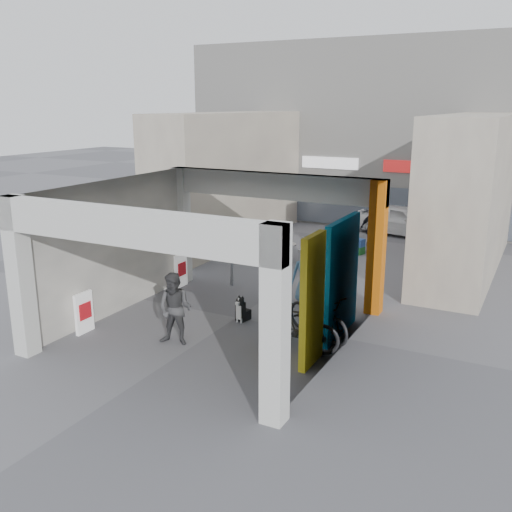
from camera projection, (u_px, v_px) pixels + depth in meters
The scene contains 21 objects.
ground at pixel (237, 318), 14.63m from camera, with size 90.00×90.00×0.00m, color #5F5E64.
arcade_canopy at pixel (239, 239), 13.09m from camera, with size 6.40×6.45×6.40m.
far_building at pixel (388, 134), 25.59m from camera, with size 18.00×4.08×8.00m.
plaza_bldg_left at pixel (230, 178), 22.42m from camera, with size 2.00×9.00×5.00m, color #BEB49D.
plaza_bldg_right at pixel (471, 194), 18.40m from camera, with size 2.00×9.00×5.00m, color #BEB49D.
bollard_left at pixel (232, 271), 17.16m from camera, with size 0.09×0.09×0.85m, color gray.
bollard_center at pixel (276, 276), 16.71m from camera, with size 0.09×0.09×0.85m, color gray.
bollard_right at pixel (331, 282), 15.96m from camera, with size 0.09×0.09×0.97m, color gray.
advert_board_near at pixel (84, 312), 13.56m from camera, with size 0.10×0.55×1.00m.
advert_board_far at pixel (181, 270), 17.00m from camera, with size 0.10×0.55×1.00m.
cafe_set at pixel (287, 253), 19.76m from camera, with size 1.41×1.13×0.85m.
produce_stand at pixel (262, 246), 20.59m from camera, with size 1.32×0.71×0.87m.
crate_stack at pixel (358, 246), 20.79m from camera, with size 0.52×0.44×0.56m.
border_collie at pixel (242, 311), 14.34m from camera, with size 0.26×0.50×0.69m.
man_with_dog at pixel (274, 301), 13.06m from camera, with size 0.68×0.45×1.87m, color black.
man_back_turned at pixel (175, 309), 12.82m from camera, with size 0.82×0.64×1.68m, color #3D3D40.
man_elderly at pixel (306, 274), 15.52m from camera, with size 0.80×0.52×1.64m, color #537EA1.
man_crates at pixel (373, 230), 20.78m from camera, with size 1.02×0.43×1.74m, color black.
bicycle_front at pixel (318, 316), 13.30m from camera, with size 0.70×2.01×1.06m, color black.
bicycle_rear at pixel (300, 327), 12.53m from camera, with size 0.52×1.85×1.11m, color black.
white_van at pixel (402, 220), 23.68m from camera, with size 1.50×3.73×1.27m, color white.
Camera 1 is at (6.78, -11.94, 5.31)m, focal length 40.00 mm.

